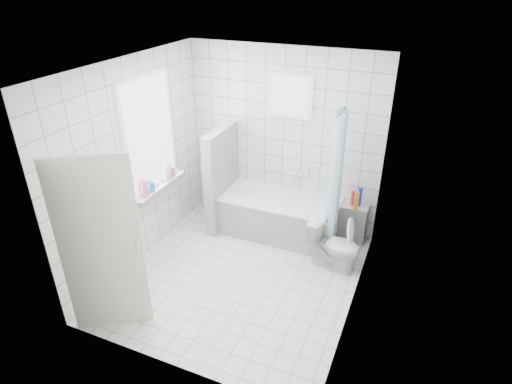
% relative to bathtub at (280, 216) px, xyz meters
% --- Properties ---
extents(ground, '(3.00, 3.00, 0.00)m').
position_rel_bathtub_xyz_m(ground, '(-0.12, -1.12, -0.29)').
color(ground, white).
rests_on(ground, ground).
extents(ceiling, '(3.00, 3.00, 0.00)m').
position_rel_bathtub_xyz_m(ceiling, '(-0.12, -1.12, 2.31)').
color(ceiling, white).
rests_on(ceiling, ground).
extents(wall_back, '(2.80, 0.02, 2.60)m').
position_rel_bathtub_xyz_m(wall_back, '(-0.12, 0.38, 1.01)').
color(wall_back, white).
rests_on(wall_back, ground).
extents(wall_front, '(2.80, 0.02, 2.60)m').
position_rel_bathtub_xyz_m(wall_front, '(-0.12, -2.62, 1.01)').
color(wall_front, white).
rests_on(wall_front, ground).
extents(wall_left, '(0.02, 3.00, 2.60)m').
position_rel_bathtub_xyz_m(wall_left, '(-1.52, -1.12, 1.01)').
color(wall_left, white).
rests_on(wall_left, ground).
extents(wall_right, '(0.02, 3.00, 2.60)m').
position_rel_bathtub_xyz_m(wall_right, '(1.28, -1.12, 1.01)').
color(wall_right, white).
rests_on(wall_right, ground).
extents(window_left, '(0.01, 0.90, 1.40)m').
position_rel_bathtub_xyz_m(window_left, '(-1.48, -0.82, 1.31)').
color(window_left, white).
rests_on(window_left, wall_left).
extents(window_back, '(0.50, 0.01, 0.50)m').
position_rel_bathtub_xyz_m(window_back, '(-0.02, 0.33, 1.66)').
color(window_back, white).
rests_on(window_back, wall_back).
extents(window_sill, '(0.18, 1.02, 0.08)m').
position_rel_bathtub_xyz_m(window_sill, '(-1.43, -0.82, 0.57)').
color(window_sill, white).
rests_on(window_sill, wall_left).
extents(door, '(0.69, 0.47, 2.00)m').
position_rel_bathtub_xyz_m(door, '(-1.04, -2.38, 0.71)').
color(door, silver).
rests_on(door, ground).
extents(bathtub, '(1.66, 0.77, 0.58)m').
position_rel_bathtub_xyz_m(bathtub, '(0.00, 0.00, 0.00)').
color(bathtub, white).
rests_on(bathtub, ground).
extents(partition_wall, '(0.15, 0.85, 1.50)m').
position_rel_bathtub_xyz_m(partition_wall, '(-0.89, -0.05, 0.46)').
color(partition_wall, white).
rests_on(partition_wall, ground).
extents(tiled_ledge, '(0.40, 0.24, 0.55)m').
position_rel_bathtub_xyz_m(tiled_ledge, '(0.99, 0.25, -0.02)').
color(tiled_ledge, white).
rests_on(tiled_ledge, ground).
extents(toilet, '(0.70, 0.46, 0.66)m').
position_rel_bathtub_xyz_m(toilet, '(0.91, -0.47, 0.04)').
color(toilet, white).
rests_on(toilet, ground).
extents(curtain_rod, '(0.02, 0.80, 0.02)m').
position_rel_bathtub_xyz_m(curtain_rod, '(0.77, -0.02, 1.71)').
color(curtain_rod, silver).
rests_on(curtain_rod, wall_back).
extents(shower_curtain, '(0.14, 0.48, 1.78)m').
position_rel_bathtub_xyz_m(shower_curtain, '(0.77, -0.16, 0.81)').
color(shower_curtain, '#4B95DE').
rests_on(shower_curtain, curtain_rod).
extents(tub_faucet, '(0.18, 0.06, 0.06)m').
position_rel_bathtub_xyz_m(tub_faucet, '(0.10, 0.33, 0.56)').
color(tub_faucet, silver).
rests_on(tub_faucet, wall_back).
extents(sill_bottles, '(0.15, 0.73, 0.29)m').
position_rel_bathtub_xyz_m(sill_bottles, '(-1.42, -0.86, 0.74)').
color(sill_bottles, '#2E7ED0').
rests_on(sill_bottles, window_sill).
extents(ledge_bottles, '(0.14, 0.20, 0.27)m').
position_rel_bathtub_xyz_m(ledge_bottles, '(1.01, 0.24, 0.39)').
color(ledge_bottles, red).
rests_on(ledge_bottles, tiled_ledge).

